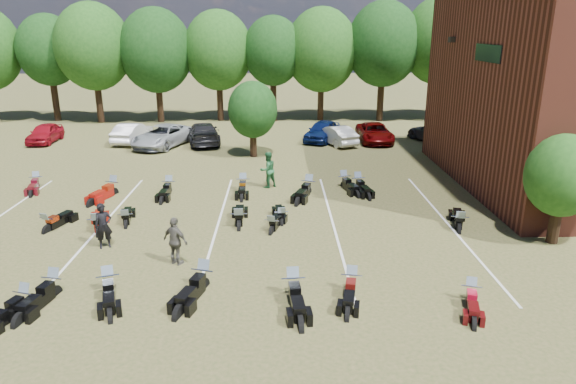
{
  "coord_description": "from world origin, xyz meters",
  "views": [
    {
      "loc": [
        -0.37,
        -17.61,
        8.15
      ],
      "look_at": [
        0.06,
        4.0,
        1.2
      ],
      "focal_mm": 32.0,
      "sensor_mm": 36.0,
      "label": 1
    }
  ],
  "objects_px": {
    "car_0": "(45,133)",
    "motorcycle_0": "(25,310)",
    "person_grey": "(176,241)",
    "person_black": "(103,226)",
    "car_4": "(322,131)",
    "motorcycle_14": "(37,188)",
    "motorcycle_7": "(99,235)",
    "person_green": "(268,170)",
    "motorcycle_3": "(110,293)"
  },
  "relations": [
    {
      "from": "motorcycle_3",
      "to": "motorcycle_7",
      "type": "xyz_separation_m",
      "value": [
        -1.98,
        4.94,
        0.0
      ]
    },
    {
      "from": "person_black",
      "to": "motorcycle_0",
      "type": "distance_m",
      "value": 4.82
    },
    {
      "from": "motorcycle_7",
      "to": "car_0",
      "type": "bearing_deg",
      "value": -76.06
    },
    {
      "from": "person_green",
      "to": "person_grey",
      "type": "height_order",
      "value": "person_green"
    },
    {
      "from": "motorcycle_0",
      "to": "car_4",
      "type": "bearing_deg",
      "value": 82.38
    },
    {
      "from": "person_grey",
      "to": "motorcycle_7",
      "type": "height_order",
      "value": "person_grey"
    },
    {
      "from": "person_grey",
      "to": "motorcycle_0",
      "type": "relative_size",
      "value": 0.84
    },
    {
      "from": "car_4",
      "to": "motorcycle_3",
      "type": "height_order",
      "value": "car_4"
    },
    {
      "from": "car_0",
      "to": "person_black",
      "type": "height_order",
      "value": "person_black"
    },
    {
      "from": "person_black",
      "to": "person_grey",
      "type": "height_order",
      "value": "person_grey"
    },
    {
      "from": "motorcycle_7",
      "to": "car_4",
      "type": "bearing_deg",
      "value": -135.38
    },
    {
      "from": "motorcycle_3",
      "to": "motorcycle_14",
      "type": "bearing_deg",
      "value": 104.74
    },
    {
      "from": "person_green",
      "to": "motorcycle_7",
      "type": "height_order",
      "value": "person_green"
    },
    {
      "from": "person_black",
      "to": "motorcycle_0",
      "type": "relative_size",
      "value": 0.83
    },
    {
      "from": "person_black",
      "to": "motorcycle_7",
      "type": "distance_m",
      "value": 1.73
    },
    {
      "from": "person_grey",
      "to": "motorcycle_0",
      "type": "distance_m",
      "value": 5.15
    },
    {
      "from": "person_green",
      "to": "motorcycle_3",
      "type": "bearing_deg",
      "value": 32.63
    },
    {
      "from": "car_0",
      "to": "motorcycle_7",
      "type": "bearing_deg",
      "value": -63.34
    },
    {
      "from": "car_4",
      "to": "motorcycle_0",
      "type": "xyz_separation_m",
      "value": [
        -11.02,
        -24.05,
        -0.76
      ]
    },
    {
      "from": "car_0",
      "to": "motorcycle_14",
      "type": "height_order",
      "value": "car_0"
    },
    {
      "from": "motorcycle_3",
      "to": "motorcycle_14",
      "type": "relative_size",
      "value": 1.05
    },
    {
      "from": "person_green",
      "to": "motorcycle_7",
      "type": "xyz_separation_m",
      "value": [
        -6.88,
        -6.46,
        -0.96
      ]
    },
    {
      "from": "car_4",
      "to": "person_green",
      "type": "bearing_deg",
      "value": -84.33
    },
    {
      "from": "person_grey",
      "to": "person_green",
      "type": "bearing_deg",
      "value": -78.0
    },
    {
      "from": "car_0",
      "to": "motorcycle_0",
      "type": "xyz_separation_m",
      "value": [
        9.55,
        -23.91,
        -0.7
      ]
    },
    {
      "from": "person_black",
      "to": "person_green",
      "type": "height_order",
      "value": "person_green"
    },
    {
      "from": "car_0",
      "to": "person_grey",
      "type": "relative_size",
      "value": 2.29
    },
    {
      "from": "motorcycle_7",
      "to": "motorcycle_14",
      "type": "height_order",
      "value": "motorcycle_7"
    },
    {
      "from": "motorcycle_7",
      "to": "motorcycle_14",
      "type": "distance_m",
      "value": 8.57
    },
    {
      "from": "person_black",
      "to": "motorcycle_7",
      "type": "xyz_separation_m",
      "value": [
        -0.71,
        1.3,
        -0.89
      ]
    },
    {
      "from": "car_0",
      "to": "motorcycle_14",
      "type": "bearing_deg",
      "value": -70.93
    },
    {
      "from": "car_4",
      "to": "car_0",
      "type": "bearing_deg",
      "value": -155.49
    },
    {
      "from": "person_black",
      "to": "car_0",
      "type": "bearing_deg",
      "value": 95.25
    },
    {
      "from": "motorcycle_3",
      "to": "motorcycle_0",
      "type": "bearing_deg",
      "value": -173.91
    },
    {
      "from": "car_4",
      "to": "motorcycle_14",
      "type": "relative_size",
      "value": 2.07
    },
    {
      "from": "car_4",
      "to": "motorcycle_7",
      "type": "relative_size",
      "value": 1.78
    },
    {
      "from": "motorcycle_14",
      "to": "person_black",
      "type": "bearing_deg",
      "value": -65.84
    },
    {
      "from": "person_grey",
      "to": "person_black",
      "type": "bearing_deg",
      "value": 3.78
    },
    {
      "from": "person_green",
      "to": "motorcycle_14",
      "type": "relative_size",
      "value": 0.89
    },
    {
      "from": "car_0",
      "to": "person_grey",
      "type": "bearing_deg",
      "value": -58.85
    },
    {
      "from": "motorcycle_7",
      "to": "motorcycle_3",
      "type": "bearing_deg",
      "value": 97.22
    },
    {
      "from": "motorcycle_14",
      "to": "motorcycle_7",
      "type": "bearing_deg",
      "value": -64.28
    },
    {
      "from": "person_black",
      "to": "person_grey",
      "type": "relative_size",
      "value": 1.0
    },
    {
      "from": "car_4",
      "to": "person_grey",
      "type": "distance_m",
      "value": 22.1
    },
    {
      "from": "person_grey",
      "to": "motorcycle_0",
      "type": "xyz_separation_m",
      "value": [
        -4.01,
        -3.1,
        -0.9
      ]
    },
    {
      "from": "person_green",
      "to": "motorcycle_7",
      "type": "relative_size",
      "value": 0.77
    },
    {
      "from": "motorcycle_14",
      "to": "motorcycle_0",
      "type": "bearing_deg",
      "value": -81.22
    },
    {
      "from": "car_0",
      "to": "person_green",
      "type": "distance_m",
      "value": 20.27
    },
    {
      "from": "motorcycle_0",
      "to": "motorcycle_14",
      "type": "xyz_separation_m",
      "value": [
        -5.19,
        12.56,
        0.0
      ]
    },
    {
      "from": "car_4",
      "to": "motorcycle_3",
      "type": "relative_size",
      "value": 1.97
    }
  ]
}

